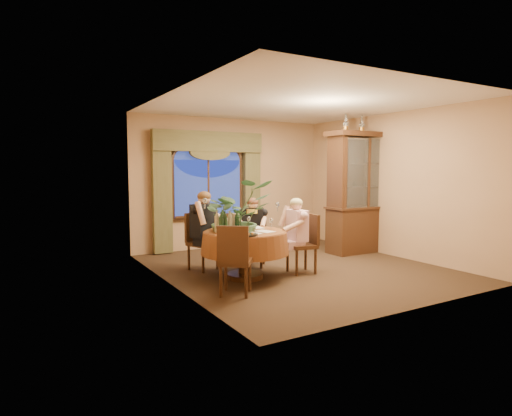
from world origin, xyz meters
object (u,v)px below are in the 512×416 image
chair_front_left (235,260)px  chair_back (203,242)px  china_cabinet (360,193)px  wine_bottle_1 (217,222)px  dining_table (245,255)px  chair_right (301,244)px  stoneware_vase (236,222)px  oil_lamp_left (346,123)px  wine_bottle_4 (237,221)px  wine_bottle_2 (230,221)px  wine_bottle_5 (221,223)px  wine_bottle_0 (222,220)px  person_pink (297,235)px  oil_lamp_right (377,125)px  chair_back_right (253,239)px  centerpiece_plant (236,188)px  person_back (204,231)px  person_scarf (253,231)px  olive_bowl (251,230)px  oil_lamp_center (362,124)px  wine_bottle_3 (225,222)px

chair_front_left → chair_back: bearing=120.6°
china_cabinet → wine_bottle_1: bearing=-169.6°
dining_table → china_cabinet: size_ratio=0.56×
chair_right → stoneware_vase: size_ratio=3.57×
oil_lamp_left → dining_table: bearing=-165.0°
wine_bottle_4 → dining_table: bearing=11.3°
china_cabinet → stoneware_vase: china_cabinet is taller
wine_bottle_2 → wine_bottle_4: (0.10, -0.05, 0.00)m
chair_back → wine_bottle_5: bearing=62.1°
dining_table → wine_bottle_0: bearing=143.9°
person_pink → wine_bottle_4: size_ratio=3.76×
oil_lamp_right → stoneware_vase: oil_lamp_right is taller
dining_table → wine_bottle_0: size_ratio=4.17×
chair_back_right → wine_bottle_2: (-0.78, -0.66, 0.44)m
wine_bottle_2 → chair_right: bearing=-7.7°
chair_back → chair_front_left: size_ratio=1.00×
centerpiece_plant → person_back: bearing=115.3°
person_pink → person_scarf: (-0.35, 0.85, -0.02)m
dining_table → chair_right: (0.98, -0.15, 0.10)m
chair_right → stoneware_vase: 1.19m
wine_bottle_1 → chair_back: bearing=82.5°
chair_right → olive_bowl: size_ratio=6.02×
china_cabinet → chair_back_right: size_ratio=2.55×
person_scarf → chair_right: bearing=151.4°
dining_table → oil_lamp_right: oil_lamp_right is taller
china_cabinet → centerpiece_plant: (-3.16, -0.57, 0.20)m
china_cabinet → oil_lamp_left: 1.46m
stoneware_vase → wine_bottle_4: 0.13m
oil_lamp_left → chair_back: (-3.00, 0.15, -2.14)m
olive_bowl → china_cabinet: bearing=14.6°
oil_lamp_center → chair_right: bearing=-157.8°
china_cabinet → wine_bottle_1: size_ratio=7.43×
oil_lamp_left → olive_bowl: bearing=-163.1°
wine_bottle_4 → person_scarf: bearing=47.4°
stoneware_vase → wine_bottle_4: bearing=-107.1°
oil_lamp_right → chair_front_left: (-4.04, -1.40, -2.14)m
chair_back_right → wine_bottle_4: 1.08m
person_pink → person_scarf: person_pink is taller
oil_lamp_left → oil_lamp_center: size_ratio=1.00×
oil_lamp_center → chair_back_right: bearing=-179.3°
oil_lamp_right → olive_bowl: oil_lamp_right is taller
dining_table → oil_lamp_left: bearing=15.0°
oil_lamp_center → person_scarf: 3.23m
chair_back → wine_bottle_1: size_ratio=2.91×
centerpiece_plant → chair_back_right: bearing=41.5°
wine_bottle_3 → wine_bottle_4: 0.22m
person_back → stoneware_vase: 0.75m
wine_bottle_5 → wine_bottle_4: bearing=11.3°
oil_lamp_right → person_scarf: size_ratio=0.28×
oil_lamp_left → wine_bottle_0: bearing=-170.3°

